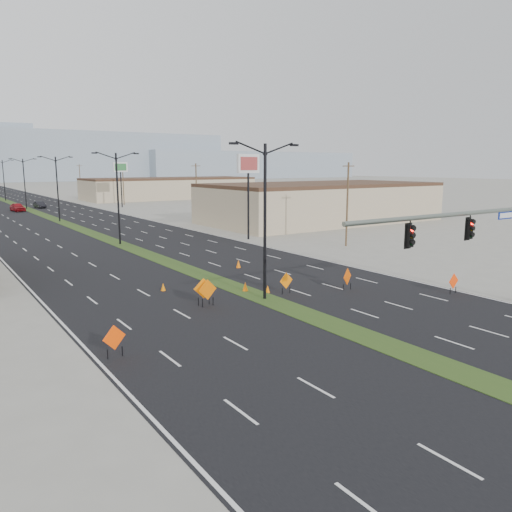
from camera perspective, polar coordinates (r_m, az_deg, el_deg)
ground at (r=24.55m, az=17.64°, el=-10.83°), size 600.00×600.00×0.00m
road_surface at (r=115.70m, az=-25.07°, el=5.05°), size 25.00×400.00×0.02m
median_strip at (r=115.70m, az=-25.07°, el=5.05°), size 2.00×400.00×0.04m
building_se_near at (r=78.99m, az=7.44°, el=5.93°), size 36.00×18.00×5.50m
building_se_far at (r=136.24m, az=-9.81°, el=7.56°), size 44.00×16.00×5.00m
mesa_center at (r=319.33m, az=-24.06°, el=10.38°), size 220.00×50.00×28.00m
mesa_east at (r=362.88m, az=-1.06°, el=10.35°), size 160.00×50.00×18.00m
signal_mast at (r=31.44m, az=24.98°, el=2.29°), size 16.30×0.60×8.00m
streetlight_0 at (r=31.89m, az=1.03°, el=4.48°), size 5.15×0.24×10.02m
streetlight_1 at (r=57.03m, az=-15.51°, el=6.68°), size 5.15×0.24×10.02m
streetlight_2 at (r=84.00m, az=-21.75°, el=7.37°), size 5.15×0.24×10.02m
streetlight_3 at (r=111.48m, az=-24.94°, el=7.69°), size 5.15×0.24×10.02m
streetlight_4 at (r=139.17m, az=-26.87°, el=7.87°), size 5.15×0.24×10.02m
utility_pole_0 at (r=54.74m, az=10.39°, el=5.97°), size 1.60×0.20×9.00m
utility_pole_1 at (r=83.34m, az=-6.83°, el=7.49°), size 1.60×0.20×9.00m
utility_pole_2 at (r=115.52m, az=-14.93°, el=7.98°), size 1.60×0.20×9.00m
utility_pole_3 at (r=148.98m, az=-19.46°, el=8.19°), size 1.60×0.20×9.00m
car_left at (r=106.01m, az=-25.59°, el=5.05°), size 2.49×4.96×1.62m
car_mid at (r=112.62m, az=-23.49°, el=5.39°), size 1.89×4.25×1.36m
construction_sign_0 at (r=23.79m, az=-15.90°, el=-9.08°), size 1.15×0.31×1.56m
construction_sign_1 at (r=31.12m, az=-5.55°, el=-3.95°), size 1.29×0.12×1.72m
construction_sign_2 at (r=31.46m, az=-6.01°, el=-3.79°), size 1.29×0.28×1.73m
construction_sign_3 at (r=34.05m, az=3.47°, el=-2.92°), size 1.12×0.12×1.49m
construction_sign_4 at (r=35.53m, az=10.39°, el=-2.42°), size 1.12×0.47×1.59m
construction_sign_5 at (r=36.63m, az=21.65°, el=-2.77°), size 1.06×0.09×1.41m
cone_0 at (r=34.77m, az=-1.24°, el=-3.53°), size 0.53×0.53×0.67m
cone_1 at (r=34.43m, az=1.34°, el=-3.79°), size 0.35×0.35×0.54m
cone_2 at (r=42.75m, az=-2.03°, el=-0.91°), size 0.54×0.54×0.69m
cone_3 at (r=35.53m, az=-10.57°, el=-3.49°), size 0.42×0.42×0.58m
pole_sign_east_near at (r=58.83m, az=-0.89°, el=9.82°), size 3.26×0.83×9.96m
pole_sign_east_far at (r=108.97m, az=-15.23°, el=9.41°), size 3.07×0.50×9.37m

